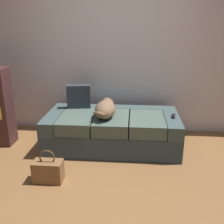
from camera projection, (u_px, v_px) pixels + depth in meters
ground_plane at (104, 192)px, 2.75m from camera, size 10.00×10.00×0.00m
back_wall at (116, 42)px, 3.99m from camera, size 6.40×0.10×2.80m
couch at (112, 130)px, 3.71m from camera, size 1.82×0.93×0.47m
dog_tan at (106, 108)px, 3.53m from camera, size 0.29×0.64×0.22m
tv_remote at (173, 116)px, 3.53m from camera, size 0.07×0.16×0.02m
throw_pillow at (79, 96)px, 3.87m from camera, size 0.35×0.17×0.34m
handbag at (48, 171)px, 2.90m from camera, size 0.32×0.18×0.38m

